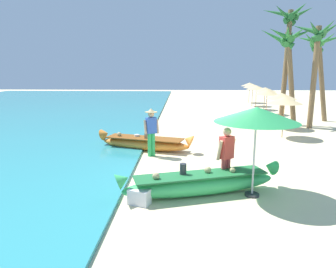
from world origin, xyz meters
TOP-DOWN VIEW (x-y plane):
  - ground_plane at (0.00, 0.00)m, footprint 80.00×80.00m
  - boat_green_foreground at (-0.08, -1.18)m, footprint 4.24×1.82m
  - boat_orange_midground at (-2.01, 3.22)m, footprint 3.93×1.74m
  - person_vendor_hatted at (-1.66, 2.33)m, footprint 0.58×0.44m
  - person_tourist_customer at (0.61, -0.68)m, footprint 0.56×0.49m
  - patio_umbrella_large at (1.22, -1.21)m, footprint 2.04×2.04m
  - parasol_row_0 at (4.16, 5.75)m, footprint 1.60×1.60m
  - parasol_row_1 at (4.76, 8.11)m, footprint 1.60×1.60m
  - parasol_row_2 at (4.77, 10.96)m, footprint 1.60×1.60m
  - parasol_row_3 at (5.31, 13.54)m, footprint 1.60×1.60m
  - parasol_row_4 at (5.35, 16.17)m, footprint 1.60×1.60m
  - parasol_row_5 at (5.60, 18.59)m, footprint 1.60×1.60m
  - parasol_row_6 at (5.91, 21.35)m, footprint 1.60×1.60m
  - palm_tree_tall_inland at (5.15, 8.99)m, footprint 2.83×2.87m
  - palm_tree_leaning_seaward at (5.33, 9.60)m, footprint 2.79×2.80m
  - palm_tree_mid_cluster at (7.59, 10.61)m, footprint 2.81×2.53m
  - palm_tree_far_behind at (6.40, 8.25)m, footprint 2.28×2.49m
  - cooler_box at (-1.55, -1.83)m, footprint 0.57×0.44m

SIDE VIEW (x-z plane):
  - ground_plane at x=0.00m, z-range 0.00..0.00m
  - cooler_box at x=-1.55m, z-range 0.00..0.37m
  - boat_orange_midground at x=-2.01m, z-range -0.12..0.68m
  - boat_green_foreground at x=-0.08m, z-range -0.11..0.72m
  - person_tourist_customer at x=0.61m, z-range 0.11..1.75m
  - person_vendor_hatted at x=-1.66m, z-range 0.14..1.90m
  - parasol_row_0 at x=4.16m, z-range 0.79..2.70m
  - parasol_row_1 at x=4.76m, z-range 0.79..2.70m
  - parasol_row_2 at x=4.77m, z-range 0.79..2.70m
  - parasol_row_3 at x=5.31m, z-range 0.79..2.70m
  - parasol_row_4 at x=5.35m, z-range 0.79..2.70m
  - parasol_row_5 at x=5.60m, z-range 0.79..2.70m
  - parasol_row_6 at x=5.91m, z-range 0.79..2.70m
  - patio_umbrella_large at x=1.22m, z-range 0.93..3.19m
  - palm_tree_mid_cluster at x=7.59m, z-range 1.53..6.84m
  - palm_tree_far_behind at x=6.40m, z-range 1.57..7.20m
  - palm_tree_tall_inland at x=5.15m, z-range 1.69..7.14m
  - palm_tree_leaning_seaward at x=5.33m, z-range 1.92..8.56m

